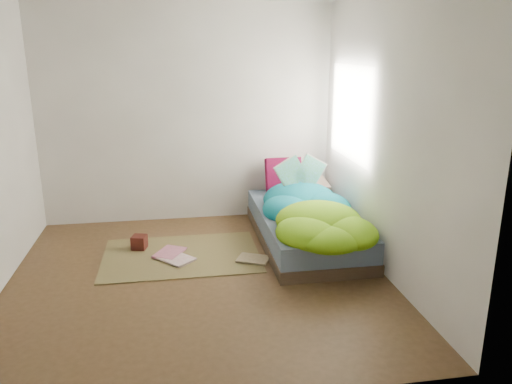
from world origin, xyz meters
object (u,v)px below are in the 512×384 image
at_px(bed, 305,227).
at_px(wooden_box, 139,242).
at_px(floor_book_a, 167,263).
at_px(floor_book_b, 159,251).
at_px(pillow_magenta, 284,176).
at_px(open_book, 301,163).

xyz_separation_m(bed, wooden_box, (-1.81, 0.07, -0.08)).
height_order(floor_book_a, floor_book_b, floor_book_b).
bearing_deg(pillow_magenta, bed, -85.56).
height_order(open_book, floor_book_a, open_book).
relative_size(bed, floor_book_b, 6.05).
relative_size(bed, wooden_box, 13.85).
relative_size(bed, open_book, 4.05).
bearing_deg(floor_book_a, floor_book_b, 64.21).
xyz_separation_m(bed, open_book, (0.01, 0.29, 0.66)).
bearing_deg(wooden_box, floor_book_b, -36.33).
bearing_deg(bed, floor_book_b, -177.17).
distance_m(wooden_box, floor_book_b, 0.26).
bearing_deg(pillow_magenta, floor_book_a, -141.46).
bearing_deg(wooden_box, floor_book_a, -57.35).
bearing_deg(open_book, bed, -98.69).
bearing_deg(wooden_box, open_book, 6.85).
distance_m(pillow_magenta, floor_book_a, 1.94).
height_order(bed, floor_book_b, bed).
bearing_deg(floor_book_b, open_book, 41.80).
bearing_deg(bed, open_book, 88.22).
bearing_deg(floor_book_b, pillow_magenta, 58.94).
xyz_separation_m(wooden_box, floor_book_a, (0.29, -0.45, -0.06)).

